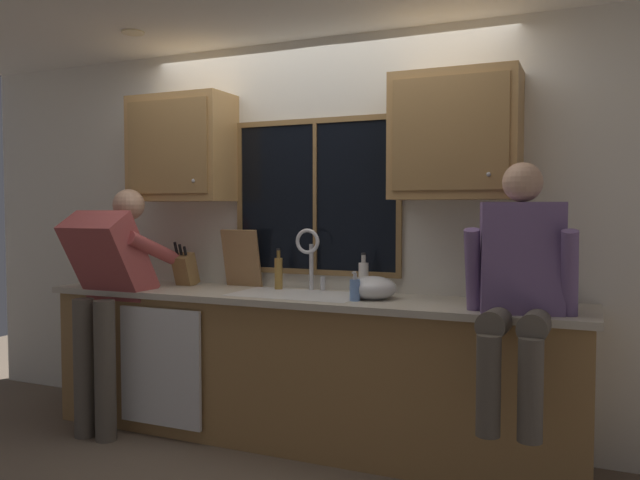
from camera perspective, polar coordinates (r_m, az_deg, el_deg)
The scene contains 23 objects.
back_wall at distance 4.18m, azimuth 0.25°, elevation 0.48°, with size 5.75×0.12×2.55m, color silver.
ceiling_downlight_left at distance 4.28m, azimuth -16.59°, elevation 17.57°, with size 0.14×0.14×0.01m, color #FFEAB2.
window_glass at distance 4.12m, azimuth -0.38°, elevation 3.92°, with size 1.10×0.02×0.95m, color black.
window_frame_top at distance 4.15m, azimuth -0.44°, elevation 10.73°, with size 1.17×0.02×0.04m, color olive.
window_frame_bottom at distance 4.13m, azimuth -0.44°, elevation -2.92°, with size 1.17×0.02×0.04m, color olive.
window_frame_left at distance 4.37m, azimuth -7.27°, elevation 3.83°, with size 0.04×0.02×0.95m, color olive.
window_frame_right at distance 3.92m, azimuth 7.19°, elevation 3.96°, with size 0.04×0.02×0.95m, color olive.
window_mullion_center at distance 4.11m, azimuth -0.45°, elevation 3.92°, with size 0.02×0.02×0.95m, color olive.
lower_cabinet_run at distance 3.98m, azimuth -1.78°, elevation -11.80°, with size 3.35×0.58×0.88m, color #A07744.
countertop at distance 3.88m, azimuth -1.92°, elevation -5.27°, with size 3.41×0.62×0.04m, color beige.
dishwasher_front at distance 4.14m, azimuth -14.30°, elevation -11.09°, with size 0.60×0.02×0.74m, color white.
upper_cabinet_left at distance 4.47m, azimuth -12.43°, elevation 8.07°, with size 0.72×0.36×0.72m.
upper_cabinet_right at distance 3.70m, azimuth 12.14°, elevation 9.18°, with size 0.72×0.36×0.72m.
sink at distance 3.91m, azimuth -2.12°, elevation -6.37°, with size 0.80×0.46×0.21m.
faucet at distance 4.03m, azimuth -0.93°, elevation -1.06°, with size 0.18×0.09×0.40m.
person_standing at distance 4.28m, azimuth -18.62°, elevation -3.74°, with size 0.53×0.68×1.58m.
person_sitting_on_counter at distance 3.24m, azimuth 17.58°, elevation -3.36°, with size 0.54×0.64×1.26m.
knife_block at distance 4.44m, azimuth -12.10°, elevation -2.64°, with size 0.12×0.18×0.32m.
cutting_board at distance 4.30m, azimuth -7.13°, elevation -1.65°, with size 0.27×0.02×0.39m, color #997047.
mixing_bowl at distance 3.71m, azimuth 4.80°, elevation -4.36°, with size 0.28×0.28×0.14m, color silver.
soap_dispenser at distance 3.61m, azimuth 3.18°, elevation -4.50°, with size 0.06×0.07×0.17m.
bottle_green_glass at distance 3.88m, azimuth 3.96°, elevation -3.40°, with size 0.06×0.06×0.26m.
bottle_tall_clear at distance 4.13m, azimuth -3.77°, elevation -2.95°, with size 0.05×0.05×0.27m.
Camera 1 is at (1.65, -3.78, 1.44)m, focal length 35.32 mm.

